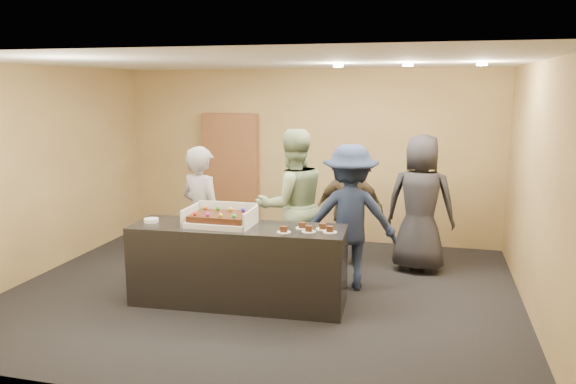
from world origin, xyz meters
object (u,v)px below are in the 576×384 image
(person_server_grey, at_px, (202,217))
(person_sage_man, at_px, (292,206))
(person_navy_man, at_px, (350,217))
(serving_counter, at_px, (238,265))
(person_brown_extra, at_px, (349,210))
(person_dark_suit, at_px, (421,203))
(sheet_cake, at_px, (220,217))
(plate_stack, at_px, (151,220))
(cake_box, at_px, (221,220))
(storage_cabinet, at_px, (231,175))

(person_server_grey, relative_size, person_sage_man, 0.90)
(person_sage_man, xyz_separation_m, person_navy_man, (0.75, -0.12, -0.08))
(person_server_grey, distance_m, person_sage_man, 1.13)
(serving_counter, height_order, person_brown_extra, person_brown_extra)
(person_sage_man, bearing_deg, person_dark_suit, 173.16)
(serving_counter, bearing_deg, person_brown_extra, 56.20)
(person_sage_man, height_order, person_brown_extra, person_sage_man)
(serving_counter, bearing_deg, sheet_cake, 176.86)
(person_server_grey, relative_size, person_navy_man, 0.98)
(person_server_grey, height_order, person_dark_suit, person_dark_suit)
(serving_counter, distance_m, plate_stack, 1.13)
(person_brown_extra, relative_size, person_dark_suit, 0.85)
(serving_counter, height_order, person_navy_man, person_navy_man)
(person_sage_man, bearing_deg, cake_box, 24.12)
(storage_cabinet, distance_m, person_sage_man, 2.43)
(storage_cabinet, relative_size, person_server_grey, 1.15)
(serving_counter, bearing_deg, person_sage_man, 64.50)
(plate_stack, bearing_deg, person_navy_man, 22.34)
(storage_cabinet, bearing_deg, person_server_grey, -78.08)
(cake_box, bearing_deg, person_brown_extra, 54.05)
(sheet_cake, height_order, person_sage_man, person_sage_man)
(person_sage_man, bearing_deg, person_brown_extra, -162.58)
(cake_box, relative_size, person_brown_extra, 0.47)
(person_server_grey, distance_m, person_navy_man, 1.79)
(cake_box, distance_m, plate_stack, 0.83)
(person_server_grey, bearing_deg, person_sage_man, -128.56)
(person_dark_suit, bearing_deg, person_sage_man, 32.90)
(sheet_cake, distance_m, person_server_grey, 0.62)
(person_navy_man, height_order, person_brown_extra, person_navy_man)
(person_sage_man, xyz_separation_m, person_dark_suit, (1.55, 0.76, -0.05))
(cake_box, bearing_deg, plate_stack, -173.79)
(sheet_cake, bearing_deg, cake_box, 89.00)
(serving_counter, distance_m, storage_cabinet, 3.11)
(sheet_cake, xyz_separation_m, person_dark_suit, (2.15, 1.71, -0.08))
(person_dark_suit, bearing_deg, serving_counter, 48.11)
(cake_box, bearing_deg, sheet_cake, -91.00)
(cake_box, height_order, person_brown_extra, person_brown_extra)
(serving_counter, relative_size, person_sage_man, 1.25)
(storage_cabinet, bearing_deg, person_sage_man, -51.45)
(person_server_grey, bearing_deg, person_navy_man, -142.90)
(plate_stack, relative_size, person_navy_man, 0.09)
(person_navy_man, bearing_deg, storage_cabinet, -51.99)
(storage_cabinet, height_order, person_dark_suit, storage_cabinet)
(cake_box, distance_m, person_navy_man, 1.56)
(plate_stack, distance_m, person_server_grey, 0.66)
(cake_box, relative_size, person_sage_man, 0.38)
(person_brown_extra, height_order, person_dark_suit, person_dark_suit)
(person_server_grey, relative_size, person_brown_extra, 1.11)
(storage_cabinet, height_order, person_server_grey, storage_cabinet)
(plate_stack, relative_size, person_dark_suit, 0.09)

